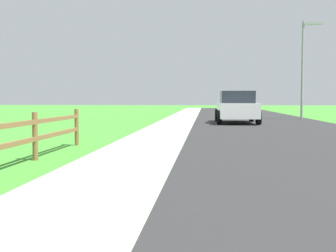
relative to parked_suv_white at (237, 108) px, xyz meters
name	(u,v)px	position (x,y,z in m)	size (l,w,h in m)	color
ground_plane	(195,121)	(-2.16, 2.04, -0.79)	(120.00, 120.00, 0.00)	#41912F
road_asphalt	(254,119)	(1.34, 4.04, -0.78)	(7.00, 66.00, 0.01)	#2B2B2B
curb_concrete	(147,119)	(-5.16, 4.04, -0.78)	(6.00, 66.00, 0.01)	#9FB195
grass_verge	(123,119)	(-6.66, 4.04, -0.78)	(5.00, 66.00, 0.00)	#41912F
parked_suv_white	(237,108)	(0.00, 0.00, 0.00)	(2.12, 4.60, 1.62)	white
street_lamp	(305,61)	(4.24, 4.11, 2.69)	(1.17, 0.20, 5.79)	gray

